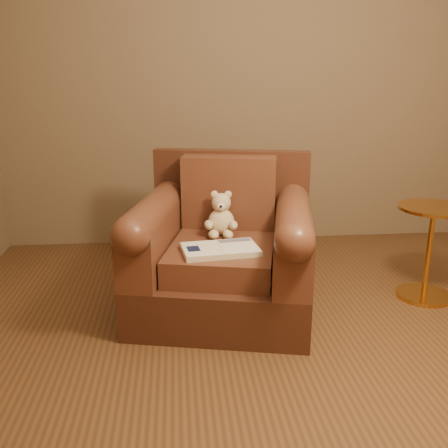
{
  "coord_description": "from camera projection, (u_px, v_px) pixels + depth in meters",
  "views": [
    {
      "loc": [
        -0.57,
        -2.21,
        1.4
      ],
      "look_at": [
        -0.29,
        0.57,
        0.57
      ],
      "focal_mm": 40.0,
      "sensor_mm": 36.0,
      "label": 1
    }
  ],
  "objects": [
    {
      "name": "floor",
      "position": [
        292.0,
        360.0,
        2.56
      ],
      "size": [
        4.0,
        4.0,
        0.0
      ],
      "primitive_type": "plane",
      "color": "brown",
      "rests_on": "ground"
    },
    {
      "name": "armchair",
      "position": [
        224.0,
        252.0,
        3.07
      ],
      "size": [
        1.23,
        1.19,
        0.93
      ],
      "rotation": [
        0.0,
        0.0,
        -0.22
      ],
      "color": "#442216",
      "rests_on": "floor"
    },
    {
      "name": "teddy_bear",
      "position": [
        221.0,
        218.0,
        3.1
      ],
      "size": [
        0.2,
        0.23,
        0.28
      ],
      "rotation": [
        0.0,
        0.0,
        -0.12
      ],
      "color": "beige",
      "rests_on": "armchair"
    },
    {
      "name": "guidebook",
      "position": [
        220.0,
        249.0,
        2.81
      ],
      "size": [
        0.45,
        0.31,
        0.03
      ],
      "rotation": [
        0.0,
        0.0,
        0.13
      ],
      "color": "beige",
      "rests_on": "armchair"
    },
    {
      "name": "side_table",
      "position": [
        429.0,
        249.0,
        3.2
      ],
      "size": [
        0.44,
        0.44,
        0.62
      ],
      "color": "gold",
      "rests_on": "floor"
    }
  ]
}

